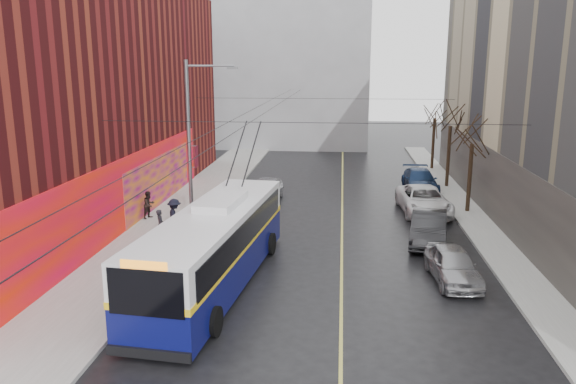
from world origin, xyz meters
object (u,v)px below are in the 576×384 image
(tree_mid, at_px, (451,115))
(following_car, at_px, (266,190))
(tree_near, at_px, (473,131))
(parked_car_a, at_px, (453,265))
(streetlight_pole, at_px, (192,144))
(pedestrian_b, at_px, (149,205))
(pedestrian_a, at_px, (160,225))
(parked_car_c, at_px, (424,200))
(parked_car_b, at_px, (429,228))
(parked_car_d, at_px, (420,181))
(trolleybus, at_px, (214,246))
(pedestrian_c, at_px, (175,217))
(tree_far, at_px, (435,109))

(tree_mid, xyz_separation_m, following_car, (-12.49, -5.14, -4.50))
(tree_near, relative_size, following_car, 1.44)
(tree_near, height_order, parked_car_a, tree_near)
(streetlight_pole, height_order, pedestrian_b, streetlight_pole)
(tree_mid, height_order, pedestrian_b, tree_mid)
(parked_car_a, distance_m, pedestrian_a, 14.15)
(streetlight_pole, bearing_deg, parked_car_c, 24.63)
(parked_car_c, relative_size, pedestrian_b, 3.66)
(streetlight_pole, height_order, following_car, streetlight_pole)
(parked_car_b, height_order, parked_car_d, parked_car_b)
(tree_mid, bearing_deg, trolleybus, -122.90)
(following_car, xyz_separation_m, pedestrian_a, (-4.08, -9.18, 0.18))
(streetlight_pole, xyz_separation_m, trolleybus, (2.53, -6.49, -3.16))
(pedestrian_a, height_order, pedestrian_b, same)
(tree_near, bearing_deg, parked_car_d, 109.93)
(parked_car_a, relative_size, parked_car_c, 0.73)
(streetlight_pole, height_order, parked_car_d, streetlight_pole)
(following_car, relative_size, pedestrian_c, 2.33)
(parked_car_c, height_order, pedestrian_b, pedestrian_b)
(tree_near, distance_m, tree_mid, 7.01)
(streetlight_pole, height_order, tree_mid, streetlight_pole)
(parked_car_c, xyz_separation_m, pedestrian_a, (-13.92, -7.05, 0.14))
(streetlight_pole, distance_m, parked_car_c, 14.33)
(tree_mid, height_order, parked_car_d, tree_mid)
(tree_mid, xyz_separation_m, pedestrian_a, (-16.56, -14.32, -4.31))
(streetlight_pole, xyz_separation_m, parked_car_c, (12.50, 5.73, -4.04))
(pedestrian_b, bearing_deg, pedestrian_a, -128.22)
(parked_car_c, bearing_deg, tree_near, 1.67)
(pedestrian_a, bearing_deg, tree_near, -86.50)
(tree_near, relative_size, trolleybus, 0.50)
(trolleybus, bearing_deg, tree_near, 50.44)
(tree_far, xyz_separation_m, pedestrian_c, (-16.11, -20.37, -4.04))
(tree_mid, bearing_deg, pedestrian_c, -140.32)
(parked_car_b, height_order, pedestrian_b, pedestrian_b)
(tree_near, relative_size, tree_mid, 0.96)
(parked_car_b, distance_m, parked_car_d, 11.87)
(tree_near, bearing_deg, pedestrian_a, -156.16)
(pedestrian_a, bearing_deg, following_car, -44.28)
(tree_mid, height_order, following_car, tree_mid)
(following_car, bearing_deg, pedestrian_b, -133.83)
(parked_car_c, distance_m, pedestrian_a, 15.60)
(parked_car_b, bearing_deg, tree_far, 90.53)
(parked_car_b, bearing_deg, trolleybus, -136.12)
(parked_car_b, bearing_deg, pedestrian_b, 179.72)
(parked_car_c, bearing_deg, tree_mid, 65.82)
(tree_near, bearing_deg, trolleybus, -135.27)
(pedestrian_c, bearing_deg, tree_near, -90.65)
(tree_far, distance_m, parked_car_b, 20.79)
(parked_car_a, bearing_deg, parked_car_d, 82.04)
(tree_mid, bearing_deg, streetlight_pole, -139.35)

